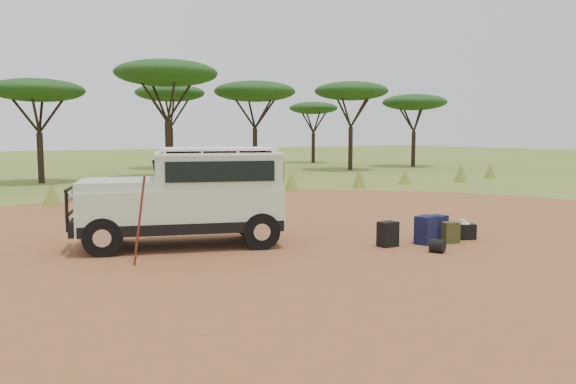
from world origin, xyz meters
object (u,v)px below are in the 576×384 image
backpack_olive (451,233)px  hard_case (463,231)px  safari_vehicle (189,199)px  backpack_navy (426,230)px  backpack_black (388,234)px  duffel_navy (436,227)px  walking_staff (139,222)px

backpack_olive → hard_case: size_ratio=0.93×
safari_vehicle → backpack_navy: 4.97m
backpack_black → duffel_navy: (1.51, 0.12, -0.00)m
backpack_navy → hard_case: backpack_navy is taller
safari_vehicle → walking_staff: (-1.44, -1.32, -0.17)m
safari_vehicle → backpack_olive: size_ratio=9.80×
backpack_navy → hard_case: (1.07, -0.04, -0.12)m
backpack_navy → safari_vehicle: bearing=136.2°
backpack_black → hard_case: 1.97m
backpack_olive → walking_staff: bearing=-174.0°
walking_staff → hard_case: walking_staff is taller
walking_staff → backpack_navy: 5.85m
hard_case → backpack_black: bearing=-163.7°
safari_vehicle → backpack_black: (3.39, -2.26, -0.72)m
safari_vehicle → backpack_olive: 5.52m
backpack_navy → duffel_navy: bearing=13.6°
duffel_navy → hard_case: bearing=-47.4°
backpack_black → duffel_navy: backpack_black is taller
backpack_olive → hard_case: bearing=35.1°
walking_staff → backpack_olive: 6.38m
walking_staff → backpack_navy: bearing=-37.7°
safari_vehicle → backpack_black: size_ratio=8.54×
safari_vehicle → hard_case: safari_vehicle is taller
safari_vehicle → hard_case: bearing=-6.0°
backpack_black → duffel_navy: size_ratio=1.01×
safari_vehicle → backpack_olive: safari_vehicle is taller
backpack_navy → walking_staff: bearing=154.9°
safari_vehicle → walking_staff: bearing=-118.4°
backpack_navy → duffel_navy: size_ratio=1.16×
backpack_navy → duffel_navy: (0.63, 0.33, -0.04)m
hard_case → backpack_navy: bearing=-158.6°
walking_staff → hard_case: size_ratio=3.34×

